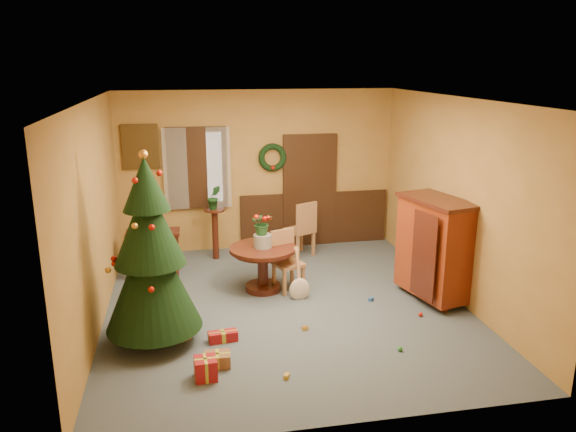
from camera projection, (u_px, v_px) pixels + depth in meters
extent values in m
plane|color=#353F4D|center=(286.00, 307.00, 7.99)|extent=(5.50, 5.50, 0.00)
plane|color=silver|center=(286.00, 99.00, 7.22)|extent=(5.50, 5.50, 0.00)
plane|color=olive|center=(258.00, 171.00, 10.21)|extent=(5.00, 0.00, 5.00)
plane|color=olive|center=(343.00, 285.00, 5.00)|extent=(5.00, 0.00, 5.00)
plane|color=olive|center=(94.00, 218.00, 7.15)|extent=(0.00, 5.50, 5.50)
plane|color=olive|center=(457.00, 200.00, 8.06)|extent=(0.00, 5.50, 5.50)
cube|color=black|center=(314.00, 219.00, 10.61)|extent=(2.80, 0.06, 1.00)
cube|color=black|center=(310.00, 191.00, 10.44)|extent=(1.00, 0.08, 2.10)
cube|color=white|center=(309.00, 193.00, 10.48)|extent=(0.80, 0.03, 1.90)
cube|color=black|center=(197.00, 168.00, 9.94)|extent=(1.05, 0.08, 1.45)
cube|color=white|center=(197.00, 168.00, 9.97)|extent=(0.88, 0.03, 1.25)
cube|color=white|center=(175.00, 169.00, 9.82)|extent=(0.42, 0.02, 1.45)
cube|color=white|center=(219.00, 168.00, 9.96)|extent=(0.42, 0.02, 1.45)
torus|color=black|center=(273.00, 157.00, 10.11)|extent=(0.51, 0.11, 0.51)
cube|color=#4C3819|center=(141.00, 147.00, 9.67)|extent=(0.62, 0.05, 0.78)
cube|color=gray|center=(141.00, 147.00, 9.70)|extent=(0.48, 0.02, 0.62)
cylinder|color=black|center=(263.00, 249.00, 8.40)|extent=(1.00, 1.00, 0.05)
cylinder|color=black|center=(263.00, 252.00, 8.41)|extent=(0.89, 0.89, 0.04)
cylinder|color=black|center=(263.00, 269.00, 8.48)|extent=(0.16, 0.16, 0.55)
cylinder|color=black|center=(263.00, 287.00, 8.56)|extent=(0.54, 0.54, 0.09)
cylinder|color=slate|center=(263.00, 241.00, 8.36)|extent=(0.27, 0.27, 0.20)
imported|color=#1E4C23|center=(262.00, 223.00, 8.29)|extent=(0.32, 0.28, 0.36)
cube|color=#94633B|center=(288.00, 264.00, 8.45)|extent=(0.51, 0.51, 0.05)
cube|color=#94633B|center=(282.00, 244.00, 8.53)|extent=(0.39, 0.17, 0.48)
cube|color=#94633B|center=(292.00, 272.00, 8.72)|extent=(0.05, 0.05, 0.41)
cube|color=#94633B|center=(274.00, 276.00, 8.57)|extent=(0.05, 0.05, 0.41)
cube|color=#94633B|center=(303.00, 279.00, 8.46)|extent=(0.05, 0.05, 0.41)
cube|color=#94633B|center=(285.00, 283.00, 8.30)|extent=(0.05, 0.05, 0.41)
cube|color=#94633B|center=(300.00, 230.00, 10.00)|extent=(0.58, 0.58, 0.05)
cube|color=#94633B|center=(307.00, 217.00, 9.77)|extent=(0.41, 0.23, 0.52)
cube|color=#94633B|center=(298.00, 248.00, 9.83)|extent=(0.06, 0.06, 0.45)
cube|color=#94633B|center=(313.00, 244.00, 10.03)|extent=(0.06, 0.06, 0.45)
cube|color=#94633B|center=(286.00, 243.00, 10.10)|extent=(0.06, 0.06, 0.45)
cube|color=#94633B|center=(301.00, 239.00, 10.30)|extent=(0.06, 0.06, 0.45)
cylinder|color=black|center=(215.00, 235.00, 9.83)|extent=(0.11, 0.11, 0.88)
cylinder|color=black|center=(214.00, 210.00, 9.71)|extent=(0.35, 0.35, 0.03)
imported|color=#19471E|center=(214.00, 197.00, 9.65)|extent=(0.26, 0.23, 0.42)
cylinder|color=#382111|center=(156.00, 332.00, 6.96)|extent=(0.15, 0.15, 0.25)
cone|color=black|center=(152.00, 274.00, 6.75)|extent=(1.17, 1.17, 1.38)
cone|color=black|center=(148.00, 223.00, 6.58)|extent=(0.85, 0.85, 1.01)
cone|color=black|center=(145.00, 184.00, 6.46)|extent=(0.55, 0.55, 0.64)
sphere|color=gold|center=(143.00, 154.00, 6.36)|extent=(0.11, 0.11, 0.11)
cube|color=black|center=(153.00, 233.00, 8.97)|extent=(0.85, 0.43, 0.05)
cube|color=black|center=(153.00, 240.00, 9.00)|extent=(0.80, 0.39, 0.18)
cube|color=black|center=(131.00, 257.00, 9.00)|extent=(0.06, 0.30, 0.70)
cube|color=black|center=(177.00, 254.00, 9.13)|extent=(0.06, 0.30, 0.70)
cube|color=#4E1508|center=(435.00, 248.00, 8.06)|extent=(0.81, 1.22, 1.38)
cube|color=black|center=(438.00, 201.00, 7.87)|extent=(0.89, 1.30, 0.06)
cylinder|color=black|center=(446.00, 309.00, 7.81)|extent=(0.08, 0.08, 0.10)
cylinder|color=black|center=(418.00, 283.00, 8.70)|extent=(0.08, 0.08, 0.10)
cube|color=brown|center=(218.00, 360.00, 6.42)|extent=(0.30, 0.23, 0.16)
cube|color=gold|center=(218.00, 360.00, 6.42)|extent=(0.30, 0.05, 0.16)
cube|color=gold|center=(218.00, 360.00, 6.42)|extent=(0.05, 0.22, 0.16)
cube|color=maroon|center=(206.00, 368.00, 6.16)|extent=(0.25, 0.25, 0.24)
cube|color=gold|center=(206.00, 368.00, 6.16)|extent=(0.25, 0.05, 0.24)
cube|color=gold|center=(206.00, 368.00, 6.16)|extent=(0.05, 0.25, 0.24)
cube|color=brown|center=(179.00, 335.00, 7.02)|extent=(0.30, 0.27, 0.14)
cube|color=gold|center=(179.00, 335.00, 7.02)|extent=(0.24, 0.14, 0.14)
cube|color=gold|center=(179.00, 335.00, 7.02)|extent=(0.11, 0.17, 0.14)
cube|color=maroon|center=(223.00, 336.00, 6.99)|extent=(0.38, 0.19, 0.13)
cube|color=gold|center=(223.00, 336.00, 6.99)|extent=(0.37, 0.06, 0.13)
cube|color=gold|center=(223.00, 336.00, 6.99)|extent=(0.07, 0.16, 0.13)
cube|color=#2556A2|center=(371.00, 299.00, 8.18)|extent=(0.09, 0.09, 0.05)
sphere|color=#268E33|center=(400.00, 349.00, 6.76)|extent=(0.06, 0.06, 0.06)
cube|color=#B38D21|center=(287.00, 376.00, 6.18)|extent=(0.08, 0.09, 0.05)
sphere|color=#AD170B|center=(421.00, 314.00, 7.68)|extent=(0.06, 0.06, 0.06)
cube|color=gold|center=(305.00, 328.00, 7.29)|extent=(0.09, 0.07, 0.05)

